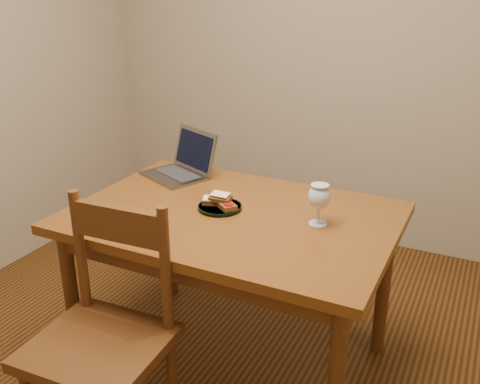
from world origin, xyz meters
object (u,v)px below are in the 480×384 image
at_px(table, 233,232).
at_px(chair, 102,328).
at_px(plate, 220,207).
at_px(laptop, 184,163).
at_px(milk_glass, 319,205).

height_order(table, chair, chair).
bearing_deg(table, chair, -107.55).
bearing_deg(plate, laptop, 140.48).
bearing_deg(plate, table, -11.28).
bearing_deg(chair, plate, 75.65).
bearing_deg(table, plate, 168.72).
distance_m(chair, laptop, 0.99).
bearing_deg(milk_glass, chair, -129.27).
bearing_deg(chair, table, 69.58).
relative_size(chair, laptop, 1.27).
xyz_separation_m(table, plate, (-0.07, 0.01, 0.09)).
bearing_deg(laptop, chair, -52.50).
relative_size(chair, milk_glass, 2.83).
bearing_deg(table, milk_glass, 7.91).
distance_m(table, chair, 0.66).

